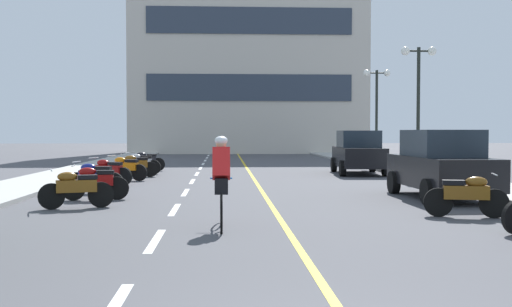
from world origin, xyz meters
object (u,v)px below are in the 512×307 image
(motorcycle_11, at_px, (146,161))
(motorcycle_8, at_px, (125,168))
(parked_car_mid, at_px, (358,152))
(motorcycle_4, at_px, (76,188))
(motorcycle_5, at_px, (95,182))
(motorcycle_3, at_px, (467,195))
(motorcycle_6, at_px, (95,177))
(street_lamp_far, at_px, (377,94))
(parked_car_near, at_px, (441,164))
(cyclist_rider, at_px, (221,180))
(motorcycle_7, at_px, (108,171))
(street_lamp_mid, at_px, (418,80))
(motorcycle_10, at_px, (140,163))
(motorcycle_9, at_px, (135,165))

(motorcycle_11, bearing_deg, motorcycle_8, -90.75)
(parked_car_mid, height_order, motorcycle_8, parked_car_mid)
(motorcycle_4, xyz_separation_m, motorcycle_5, (0.08, 1.75, 0.00))
(motorcycle_3, xyz_separation_m, motorcycle_6, (-8.73, 5.58, 0.00))
(motorcycle_3, distance_m, motorcycle_5, 9.11)
(street_lamp_far, distance_m, motorcycle_5, 20.50)
(parked_car_near, bearing_deg, cyclist_rider, -140.45)
(motorcycle_7, relative_size, motorcycle_8, 0.99)
(street_lamp_far, height_order, parked_car_near, street_lamp_far)
(street_lamp_mid, bearing_deg, cyclist_rider, -120.46)
(street_lamp_mid, relative_size, street_lamp_far, 1.03)
(motorcycle_3, bearing_deg, motorcycle_8, 130.32)
(motorcycle_10, bearing_deg, parked_car_near, -46.70)
(motorcycle_7, bearing_deg, motorcycle_9, 83.69)
(parked_car_mid, relative_size, cyclist_rider, 2.42)
(motorcycle_9, bearing_deg, motorcycle_7, -96.31)
(motorcycle_6, height_order, motorcycle_10, same)
(parked_car_near, bearing_deg, motorcycle_6, 168.20)
(motorcycle_11, xyz_separation_m, cyclist_rider, (3.45, -16.67, 0.41))
(parked_car_mid, bearing_deg, motorcycle_4, -128.83)
(parked_car_near, height_order, cyclist_rider, parked_car_near)
(motorcycle_6, height_order, motorcycle_11, same)
(street_lamp_mid, xyz_separation_m, motorcycle_11, (-11.41, 3.13, -3.38))
(motorcycle_8, distance_m, motorcycle_10, 3.27)
(street_lamp_mid, relative_size, cyclist_rider, 2.88)
(motorcycle_5, xyz_separation_m, motorcycle_9, (-0.10, 8.09, 0.00))
(street_lamp_far, xyz_separation_m, motorcycle_6, (-11.92, -14.74, -3.30))
(motorcycle_9, bearing_deg, motorcycle_5, -89.29)
(street_lamp_mid, bearing_deg, street_lamp_far, 88.00)
(street_lamp_far, distance_m, motorcycle_10, 13.96)
(motorcycle_8, height_order, cyclist_rider, cyclist_rider)
(motorcycle_4, distance_m, motorcycle_11, 13.54)
(motorcycle_3, relative_size, motorcycle_8, 1.01)
(parked_car_near, relative_size, motorcycle_11, 2.49)
(parked_car_near, distance_m, motorcycle_8, 11.36)
(motorcycle_8, bearing_deg, motorcycle_5, -87.87)
(motorcycle_7, xyz_separation_m, motorcycle_8, (0.26, 1.89, 0.00))
(street_lamp_mid, xyz_separation_m, motorcycle_7, (-11.73, -4.14, -3.38))
(street_lamp_mid, xyz_separation_m, parked_car_near, (-2.17, -8.75, -2.94))
(parked_car_mid, height_order, motorcycle_4, parked_car_mid)
(street_lamp_mid, relative_size, motorcycle_5, 3.00)
(motorcycle_7, xyz_separation_m, motorcycle_10, (0.37, 5.15, 0.00))
(motorcycle_6, bearing_deg, motorcycle_4, -85.00)
(street_lamp_far, height_order, motorcycle_11, street_lamp_far)
(parked_car_near, height_order, motorcycle_4, parked_car_near)
(street_lamp_mid, relative_size, parked_car_mid, 1.19)
(parked_car_near, height_order, motorcycle_8, parked_car_near)
(motorcycle_6, bearing_deg, cyclist_rider, -61.48)
(motorcycle_10, bearing_deg, cyclist_rider, -76.84)
(parked_car_near, height_order, motorcycle_10, parked_car_near)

